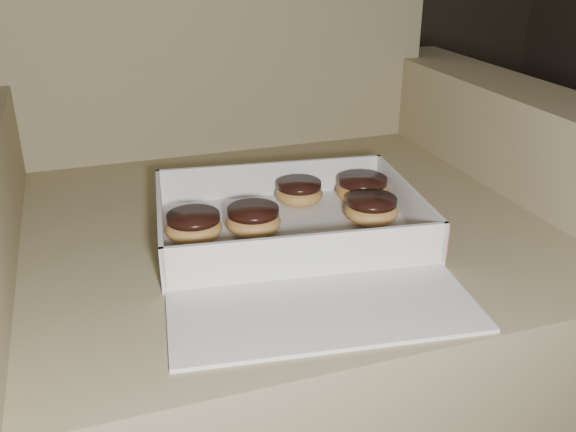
# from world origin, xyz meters

# --- Properties ---
(floor) EXTENTS (4.50, 4.50, 0.00)m
(floor) POSITION_xyz_m (0.00, 0.00, 0.00)
(floor) COLOR black
(floor) RESTS_ON ground
(armchair) EXTENTS (1.00, 0.85, 1.05)m
(armchair) POSITION_xyz_m (-0.42, -0.19, 0.33)
(armchair) COLOR #90845C
(armchair) RESTS_ON floor
(bakery_box) EXTENTS (0.41, 0.46, 0.06)m
(bakery_box) POSITION_xyz_m (-0.43, -0.37, 0.48)
(bakery_box) COLOR white
(bakery_box) RESTS_ON armchair
(donut_a) EXTENTS (0.07, 0.07, 0.04)m
(donut_a) POSITION_xyz_m (-0.39, -0.26, 0.50)
(donut_a) COLOR #DA914C
(donut_a) RESTS_ON bakery_box
(donut_b) EXTENTS (0.08, 0.08, 0.04)m
(donut_b) POSITION_xyz_m (-0.56, -0.33, 0.50)
(donut_b) COLOR #DA914C
(donut_b) RESTS_ON bakery_box
(donut_c) EXTENTS (0.08, 0.08, 0.04)m
(donut_c) POSITION_xyz_m (-0.48, -0.34, 0.50)
(donut_c) COLOR #DA914C
(donut_c) RESTS_ON bakery_box
(donut_d) EXTENTS (0.08, 0.08, 0.04)m
(donut_d) POSITION_xyz_m (-0.29, -0.28, 0.50)
(donut_d) COLOR #DA914C
(donut_d) RESTS_ON bakery_box
(donut_e) EXTENTS (0.08, 0.08, 0.04)m
(donut_e) POSITION_xyz_m (-0.31, -0.36, 0.50)
(donut_e) COLOR #DA914C
(donut_e) RESTS_ON bakery_box
(crumb_a) EXTENTS (0.01, 0.01, 0.00)m
(crumb_a) POSITION_xyz_m (-0.39, -0.41, 0.48)
(crumb_a) COLOR black
(crumb_a) RESTS_ON bakery_box
(crumb_b) EXTENTS (0.01, 0.01, 0.00)m
(crumb_b) POSITION_xyz_m (-0.52, -0.43, 0.48)
(crumb_b) COLOR black
(crumb_b) RESTS_ON bakery_box
(crumb_c) EXTENTS (0.01, 0.01, 0.00)m
(crumb_c) POSITION_xyz_m (-0.29, -0.41, 0.48)
(crumb_c) COLOR black
(crumb_c) RESTS_ON bakery_box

